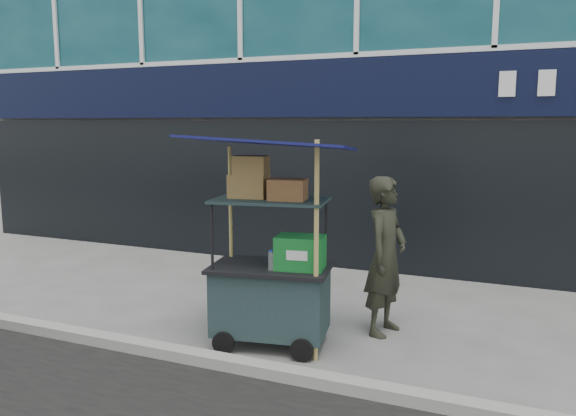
% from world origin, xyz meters
% --- Properties ---
extents(ground, '(80.00, 80.00, 0.00)m').
position_xyz_m(ground, '(0.00, 0.00, 0.00)').
color(ground, '#62615D').
rests_on(ground, ground).
extents(curb, '(80.00, 0.18, 0.12)m').
position_xyz_m(curb, '(0.00, -0.20, 0.06)').
color(curb, gray).
rests_on(curb, ground).
extents(vendor_cart, '(1.85, 1.44, 2.26)m').
position_xyz_m(vendor_cart, '(0.09, 0.52, 0.79)').
color(vendor_cart, '#19292A').
rests_on(vendor_cart, ground).
extents(vendor_man, '(0.55, 0.72, 1.78)m').
position_xyz_m(vendor_man, '(1.11, 1.34, 0.89)').
color(vendor_man, black).
rests_on(vendor_man, ground).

